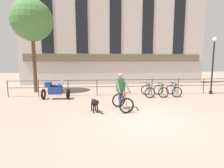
{
  "coord_description": "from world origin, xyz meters",
  "views": [
    {
      "loc": [
        -2.01,
        -6.29,
        2.23
      ],
      "look_at": [
        -1.1,
        2.86,
        1.05
      ],
      "focal_mm": 28.0,
      "sensor_mm": 36.0,
      "label": 1
    }
  ],
  "objects_px": {
    "cyclist_with_bike": "(121,93)",
    "parked_motorcycle": "(55,90)",
    "dog": "(95,103)",
    "parked_bicycle_near_lamp": "(148,91)",
    "parked_bicycle_mid_right": "(174,90)",
    "parked_bicycle_mid_left": "(161,91)",
    "street_lamp": "(213,63)"
  },
  "relations": [
    {
      "from": "parked_bicycle_near_lamp",
      "to": "parked_bicycle_mid_left",
      "type": "distance_m",
      "value": 0.87
    },
    {
      "from": "cyclist_with_bike",
      "to": "parked_bicycle_mid_left",
      "type": "bearing_deg",
      "value": 33.21
    },
    {
      "from": "dog",
      "to": "parked_bicycle_mid_right",
      "type": "bearing_deg",
      "value": 16.32
    },
    {
      "from": "dog",
      "to": "parked_bicycle_mid_right",
      "type": "distance_m",
      "value": 6.11
    },
    {
      "from": "cyclist_with_bike",
      "to": "parked_motorcycle",
      "type": "distance_m",
      "value": 4.43
    },
    {
      "from": "dog",
      "to": "parked_bicycle_mid_right",
      "type": "relative_size",
      "value": 0.75
    },
    {
      "from": "parked_bicycle_near_lamp",
      "to": "street_lamp",
      "type": "height_order",
      "value": "street_lamp"
    },
    {
      "from": "cyclist_with_bike",
      "to": "dog",
      "type": "bearing_deg",
      "value": -173.04
    },
    {
      "from": "parked_motorcycle",
      "to": "street_lamp",
      "type": "bearing_deg",
      "value": -81.51
    },
    {
      "from": "parked_bicycle_near_lamp",
      "to": "parked_bicycle_mid_right",
      "type": "bearing_deg",
      "value": -176.55
    },
    {
      "from": "dog",
      "to": "parked_motorcycle",
      "type": "distance_m",
      "value": 3.79
    },
    {
      "from": "dog",
      "to": "parked_bicycle_mid_right",
      "type": "height_order",
      "value": "parked_bicycle_mid_right"
    },
    {
      "from": "parked_motorcycle",
      "to": "parked_bicycle_near_lamp",
      "type": "height_order",
      "value": "parked_motorcycle"
    },
    {
      "from": "cyclist_with_bike",
      "to": "parked_bicycle_mid_left",
      "type": "xyz_separation_m",
      "value": [
        3.04,
        2.89,
        -0.41
      ]
    },
    {
      "from": "parked_bicycle_mid_left",
      "to": "parked_bicycle_mid_right",
      "type": "relative_size",
      "value": 0.99
    },
    {
      "from": "parked_bicycle_near_lamp",
      "to": "parked_motorcycle",
      "type": "bearing_deg",
      "value": 6.34
    },
    {
      "from": "parked_bicycle_mid_right",
      "to": "dog",
      "type": "bearing_deg",
      "value": 36.69
    },
    {
      "from": "dog",
      "to": "parked_bicycle_near_lamp",
      "type": "height_order",
      "value": "parked_bicycle_near_lamp"
    },
    {
      "from": "cyclist_with_bike",
      "to": "parked_bicycle_mid_left",
      "type": "distance_m",
      "value": 4.22
    },
    {
      "from": "parked_motorcycle",
      "to": "cyclist_with_bike",
      "type": "bearing_deg",
      "value": -121.32
    },
    {
      "from": "parked_bicycle_mid_left",
      "to": "street_lamp",
      "type": "xyz_separation_m",
      "value": [
        3.76,
        0.4,
        1.81
      ]
    },
    {
      "from": "cyclist_with_bike",
      "to": "dog",
      "type": "distance_m",
      "value": 1.35
    },
    {
      "from": "parked_motorcycle",
      "to": "street_lamp",
      "type": "relative_size",
      "value": 0.42
    },
    {
      "from": "parked_motorcycle",
      "to": "parked_bicycle_near_lamp",
      "type": "relative_size",
      "value": 1.42
    },
    {
      "from": "street_lamp",
      "to": "parked_bicycle_near_lamp",
      "type": "bearing_deg",
      "value": -175.01
    },
    {
      "from": "parked_bicycle_near_lamp",
      "to": "parked_bicycle_mid_left",
      "type": "relative_size",
      "value": 1.0
    },
    {
      "from": "parked_bicycle_mid_left",
      "to": "street_lamp",
      "type": "distance_m",
      "value": 4.19
    },
    {
      "from": "parked_bicycle_mid_left",
      "to": "street_lamp",
      "type": "relative_size",
      "value": 0.3
    },
    {
      "from": "parked_motorcycle",
      "to": "parked_bicycle_mid_left",
      "type": "relative_size",
      "value": 1.42
    },
    {
      "from": "parked_motorcycle",
      "to": "street_lamp",
      "type": "height_order",
      "value": "street_lamp"
    },
    {
      "from": "parked_motorcycle",
      "to": "parked_bicycle_mid_right",
      "type": "xyz_separation_m",
      "value": [
        7.49,
        0.29,
        -0.2
      ]
    },
    {
      "from": "parked_bicycle_mid_left",
      "to": "parked_bicycle_mid_right",
      "type": "distance_m",
      "value": 0.87
    }
  ]
}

